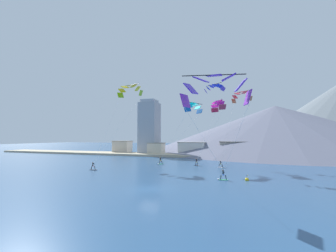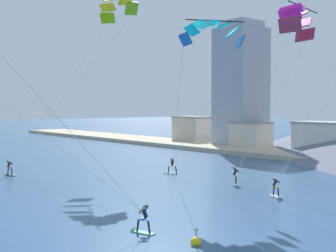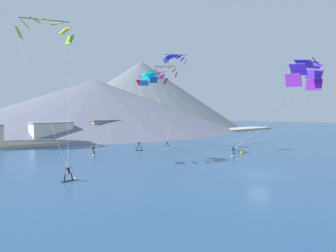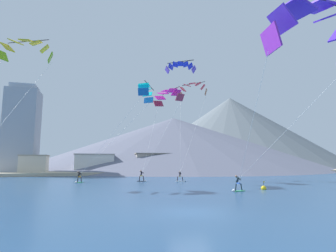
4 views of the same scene
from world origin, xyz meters
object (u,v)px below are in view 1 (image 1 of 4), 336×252
(parafoil_kite_far_left, at_px, (130,90))
(race_marker_buoy, at_px, (247,180))
(kitesurfer_near_trail, at_px, (197,163))
(parafoil_kite_mid_center, at_px, (193,107))
(kitesurfer_near_lead, at_px, (222,166))
(kitesurfer_far_left, at_px, (94,168))
(kitesurfer_far_right, at_px, (222,177))
(kitesurfer_mid_center, at_px, (160,162))
(parafoil_kite_near_lead, at_px, (241,96))
(parafoil_kite_distant_high_outer, at_px, (214,87))
(parafoil_kite_far_right, at_px, (215,87))
(parafoil_kite_near_trail, at_px, (218,105))

(parafoil_kite_far_left, xyz_separation_m, race_marker_buoy, (28.20, -13.50, -18.88))
(kitesurfer_near_trail, distance_m, parafoil_kite_mid_center, 13.37)
(kitesurfer_near_lead, bearing_deg, parafoil_kite_far_left, -179.96)
(kitesurfer_far_left, distance_m, kitesurfer_far_right, 26.07)
(kitesurfer_mid_center, bearing_deg, kitesurfer_near_trail, -0.86)
(kitesurfer_near_trail, distance_m, parafoil_kite_far_left, 25.28)
(kitesurfer_mid_center, height_order, parafoil_kite_near_lead, parafoil_kite_near_lead)
(race_marker_buoy, bearing_deg, kitesurfer_near_trail, 126.07)
(parafoil_kite_mid_center, height_order, parafoil_kite_distant_high_outer, parafoil_kite_distant_high_outer)
(kitesurfer_near_trail, height_order, parafoil_kite_far_left, parafoil_kite_far_left)
(parafoil_kite_far_left, bearing_deg, race_marker_buoy, -25.58)
(kitesurfer_near_trail, bearing_deg, kitesurfer_far_right, -65.50)
(kitesurfer_mid_center, distance_m, kitesurfer_far_right, 23.19)
(parafoil_kite_near_lead, relative_size, parafoil_kite_mid_center, 1.26)
(parafoil_kite_far_left, distance_m, parafoil_kite_far_right, 36.04)
(parafoil_kite_far_right, bearing_deg, parafoil_kite_distant_high_outer, 97.13)
(kitesurfer_near_trail, distance_m, kitesurfer_mid_center, 9.46)
(kitesurfer_near_lead, relative_size, parafoil_kite_far_left, 0.09)
(kitesurfer_far_left, bearing_deg, parafoil_kite_far_right, -26.79)
(parafoil_kite_distant_high_outer, bearing_deg, race_marker_buoy, -59.50)
(parafoil_kite_near_lead, relative_size, parafoil_kite_near_trail, 1.17)
(parafoil_kite_near_trail, bearing_deg, parafoil_kite_near_lead, 21.42)
(kitesurfer_near_trail, bearing_deg, kitesurfer_near_lead, -15.31)
(kitesurfer_near_lead, xyz_separation_m, kitesurfer_mid_center, (-15.29, 1.74, 0.06))
(kitesurfer_far_left, bearing_deg, kitesurfer_mid_center, 56.11)
(kitesurfer_near_lead, height_order, parafoil_kite_far_left, parafoil_kite_far_left)
(kitesurfer_far_left, xyz_separation_m, parafoil_kite_near_lead, (28.86, 18.02, 16.32))
(kitesurfer_far_left, bearing_deg, parafoil_kite_far_left, 82.81)
(kitesurfer_near_trail, relative_size, parafoil_kite_near_lead, 0.11)
(kitesurfer_far_left, xyz_separation_m, parafoil_kite_distant_high_outer, (23.55, 8.99, 16.92))
(parafoil_kite_near_lead, bearing_deg, kitesurfer_far_right, -98.09)
(parafoil_kite_near_trail, distance_m, parafoil_kite_distant_high_outer, 7.46)
(race_marker_buoy, bearing_deg, kitesurfer_mid_center, 143.30)
(kitesurfer_far_left, distance_m, parafoil_kite_far_left, 22.14)
(kitesurfer_far_left, relative_size, parafoil_kite_far_left, 0.09)
(kitesurfer_mid_center, bearing_deg, race_marker_buoy, -36.70)
(kitesurfer_far_left, distance_m, parafoil_kite_near_lead, 37.74)
(kitesurfer_near_trail, xyz_separation_m, parafoil_kite_near_lead, (10.15, 4.39, 16.25))
(parafoil_kite_mid_center, xyz_separation_m, parafoil_kite_far_left, (-16.99, 1.24, 5.40))
(kitesurfer_near_trail, height_order, kitesurfer_far_left, kitesurfer_near_trail)
(race_marker_buoy, bearing_deg, kitesurfer_near_lead, 110.94)
(kitesurfer_mid_center, distance_m, kitesurfer_far_left, 16.59)
(parafoil_kite_near_lead, distance_m, parafoil_kite_distant_high_outer, 10.49)
(parafoil_kite_far_right, xyz_separation_m, parafoil_kite_distant_high_outer, (-2.79, 22.29, 4.82))
(kitesurfer_far_right, height_order, parafoil_kite_far_right, parafoil_kite_far_right)
(parafoil_kite_mid_center, distance_m, parafoil_kite_distant_high_outer, 6.56)
(parafoil_kite_far_left, bearing_deg, parafoil_kite_mid_center, -4.19)
(parafoil_kite_far_right, relative_size, parafoil_kite_distant_high_outer, 2.77)
(race_marker_buoy, bearing_deg, parafoil_kite_near_lead, 92.52)
(parafoil_kite_near_lead, distance_m, parafoil_kite_near_trail, 6.28)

